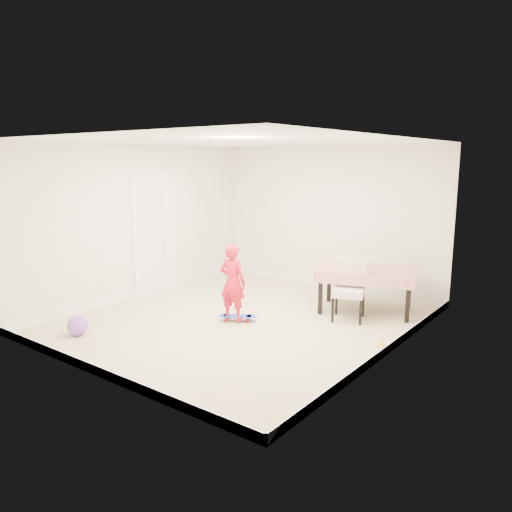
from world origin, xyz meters
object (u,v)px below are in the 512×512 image
Objects in this scene: balloon at (78,325)px; skateboard at (238,318)px; dining_chair at (349,290)px; child at (233,285)px; dining_table at (366,290)px.

skateboard is at bearing 53.16° from balloon.
dining_chair is 3.24× the size of balloon.
skateboard is (-1.27, -1.05, -0.41)m from dining_chair.
dining_chair is at bearing 47.40° from balloon.
child is 2.19m from balloon.
dining_table is 0.56m from dining_chair.
child reaches higher than balloon.
balloon is at bearing -146.48° from dining_table.
dining_chair is (-0.02, -0.54, 0.11)m from dining_table.
dining_chair is 0.81× the size of child.
skateboard is at bearing -147.62° from dining_table.
dining_table is 2.07m from skateboard.
dining_table reaches higher than balloon.
dining_table is at bearing 67.42° from dining_chair.
child reaches higher than dining_table.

